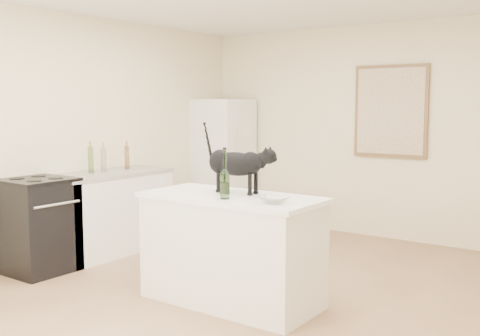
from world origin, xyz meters
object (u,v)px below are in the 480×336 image
Objects in this scene: stove at (38,226)px; glass_bowl at (274,200)px; black_cat at (236,167)px; fridge at (223,161)px; wine_bottle at (225,176)px.

glass_bowl is (2.54, 0.27, 0.48)m from stove.
black_cat reaches higher than stove.
stove is 0.53× the size of fridge.
wine_bottle is 1.59× the size of glass_bowl.
glass_bowl is (0.43, 0.05, -0.15)m from wine_bottle.
glass_bowl is at bearing 6.05° from stove.
wine_bottle reaches higher than stove.
wine_bottle is at bearing -52.18° from fridge.
black_cat reaches higher than wine_bottle.
wine_bottle is (0.10, -0.28, -0.04)m from black_cat.
fridge reaches higher than black_cat.
glass_bowl is (0.53, -0.24, -0.19)m from black_cat.
black_cat reaches higher than glass_bowl.
stove is 2.56× the size of wine_bottle.
stove is 2.60m from glass_bowl.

